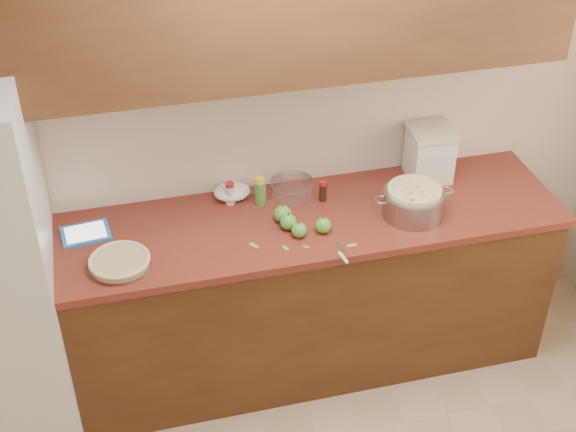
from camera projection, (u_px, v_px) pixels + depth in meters
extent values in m
plane|color=beige|center=(273.00, 117.00, 3.83)|extent=(3.60, 0.00, 3.60)
cube|color=#4D2F15|center=(289.00, 296.00, 4.08)|extent=(2.60, 0.65, 0.88)
cube|color=maroon|center=(289.00, 223.00, 3.81)|extent=(2.64, 0.68, 0.04)
cylinder|color=silver|center=(120.00, 263.00, 3.50)|extent=(0.28, 0.28, 0.04)
cylinder|color=beige|center=(120.00, 262.00, 3.50)|extent=(0.25, 0.25, 0.03)
torus|color=beige|center=(119.00, 260.00, 3.50)|extent=(0.27, 0.27, 0.02)
cylinder|color=gray|center=(413.00, 203.00, 3.80)|extent=(0.29, 0.29, 0.13)
torus|color=gray|center=(382.00, 200.00, 3.74)|extent=(0.07, 0.07, 0.01)
torus|color=gray|center=(446.00, 190.00, 3.81)|extent=(0.07, 0.07, 0.01)
cylinder|color=beige|center=(414.00, 200.00, 3.79)|extent=(0.26, 0.26, 0.13)
cube|color=white|center=(429.00, 155.00, 4.04)|extent=(0.22, 0.22, 0.25)
cube|color=beige|center=(432.00, 131.00, 3.96)|extent=(0.23, 0.23, 0.02)
cube|color=blue|center=(86.00, 234.00, 3.70)|extent=(0.24, 0.19, 0.01)
cube|color=white|center=(85.00, 232.00, 3.69)|extent=(0.19, 0.15, 0.00)
cube|color=gray|center=(341.00, 247.00, 3.62)|extent=(0.03, 0.09, 0.00)
cylinder|color=white|center=(343.00, 258.00, 3.55)|extent=(0.03, 0.08, 0.02)
cylinder|color=#4C8C38|center=(260.00, 193.00, 3.87)|extent=(0.05, 0.05, 0.12)
cylinder|color=yellow|center=(260.00, 180.00, 3.83)|extent=(0.05, 0.05, 0.03)
cylinder|color=beige|center=(230.00, 195.00, 3.88)|extent=(0.05, 0.05, 0.10)
cylinder|color=red|center=(230.00, 185.00, 3.85)|extent=(0.04, 0.04, 0.02)
cylinder|color=black|center=(323.00, 192.00, 3.91)|extent=(0.04, 0.04, 0.09)
cylinder|color=red|center=(323.00, 183.00, 3.88)|extent=(0.03, 0.03, 0.02)
cylinder|color=silver|center=(292.00, 188.00, 3.95)|extent=(0.21, 0.21, 0.08)
torus|color=silver|center=(292.00, 182.00, 3.92)|extent=(0.22, 0.22, 0.01)
ellipsoid|color=white|center=(232.00, 192.00, 3.93)|extent=(0.21, 0.18, 0.07)
sphere|color=#4C962F|center=(283.00, 214.00, 3.77)|extent=(0.08, 0.08, 0.08)
cylinder|color=#3F2D19|center=(283.00, 206.00, 3.74)|extent=(0.01, 0.01, 0.01)
sphere|color=#4C962F|center=(288.00, 222.00, 3.72)|extent=(0.08, 0.08, 0.08)
cylinder|color=#3F2D19|center=(288.00, 214.00, 3.69)|extent=(0.01, 0.01, 0.01)
sphere|color=#4C962F|center=(299.00, 230.00, 3.67)|extent=(0.07, 0.07, 0.07)
cylinder|color=#3F2D19|center=(299.00, 223.00, 3.65)|extent=(0.01, 0.01, 0.01)
sphere|color=#4C962F|center=(323.00, 225.00, 3.70)|extent=(0.08, 0.08, 0.08)
cylinder|color=#3F2D19|center=(323.00, 218.00, 3.67)|extent=(0.01, 0.01, 0.01)
cube|color=#87A550|center=(352.00, 245.00, 3.63)|extent=(0.05, 0.02, 0.00)
cube|color=#87A550|center=(254.00, 245.00, 3.63)|extent=(0.04, 0.05, 0.00)
cube|color=#87A550|center=(286.00, 248.00, 3.62)|extent=(0.03, 0.04, 0.00)
cube|color=#87A550|center=(306.00, 247.00, 3.63)|extent=(0.03, 0.03, 0.00)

